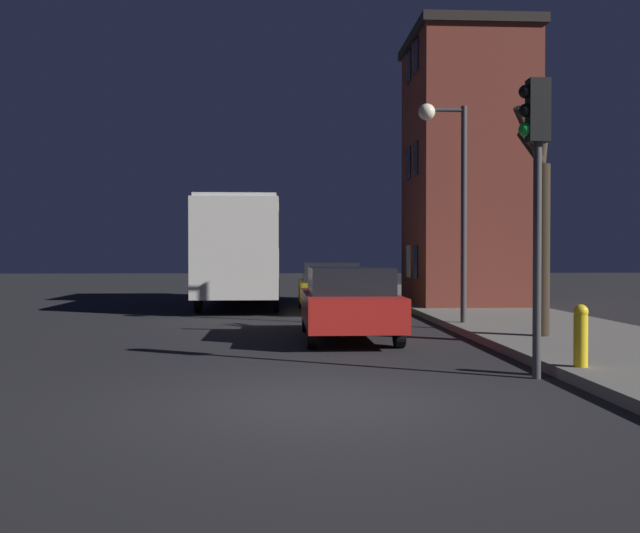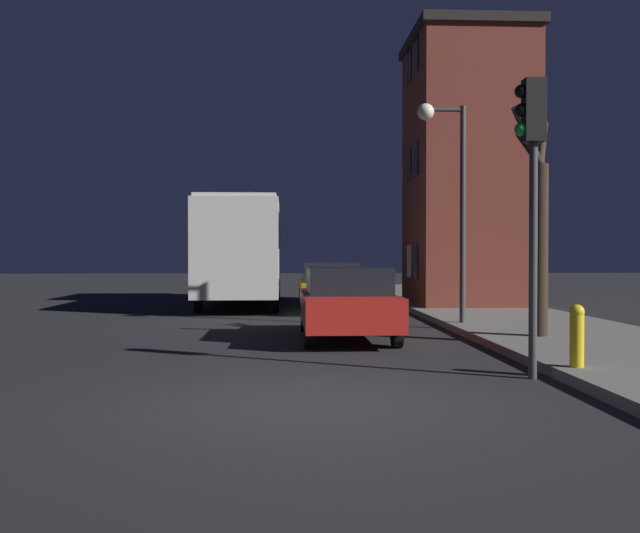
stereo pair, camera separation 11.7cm
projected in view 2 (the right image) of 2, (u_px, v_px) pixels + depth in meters
The scene contains 9 objects.
ground_plane at pixel (314, 402), 8.61m from camera, with size 120.00×120.00×0.00m, color black.
brick_building at pixel (467, 169), 23.74m from camera, with size 3.88×4.65×8.96m.
streetlamp at pixel (448, 172), 16.96m from camera, with size 1.17×0.40×5.22m.
traffic_light at pixel (531, 164), 10.17m from camera, with size 0.43×0.24×4.30m.
bare_tree at pixel (539, 230), 14.22m from camera, with size 1.28×1.56×4.49m.
bus at pixel (243, 245), 25.00m from camera, with size 2.58×9.39×3.59m.
car_near_lane at pixel (347, 302), 14.97m from camera, with size 1.86×4.46×1.52m.
car_mid_lane at pixel (329, 286), 22.21m from camera, with size 1.85×4.04×1.54m.
fire_hydrant at pixel (577, 334), 10.26m from camera, with size 0.21×0.21×0.91m.
Camera 2 is at (-0.36, -8.57, 1.78)m, focal length 40.00 mm.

